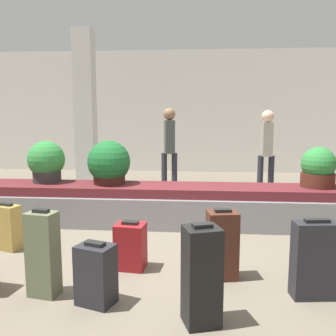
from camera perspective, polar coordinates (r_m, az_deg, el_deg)
ground_plane at (r=4.28m, az=-1.45°, el=-13.28°), size 18.00×18.00×0.00m
back_wall at (r=10.06m, az=2.33°, el=8.55°), size 18.00×0.06×3.20m
carousel at (r=5.39m, az=-0.00°, el=-5.68°), size 8.25×0.82×0.56m
pillar at (r=7.70m, az=-12.45°, el=8.39°), size 0.37×0.37×3.20m
suitcase_0 at (r=4.78m, az=-23.28°, el=-8.28°), size 0.34×0.26×0.55m
suitcase_1 at (r=3.91m, az=-5.74°, el=-11.73°), size 0.32×0.27×0.50m
suitcase_2 at (r=3.69m, az=8.24°, el=-11.51°), size 0.32×0.27×0.69m
suitcase_3 at (r=2.91m, az=5.14°, el=-16.03°), size 0.32×0.31×0.78m
suitcase_4 at (r=3.52m, az=21.45°, el=-12.90°), size 0.39×0.22×0.70m
suitcase_6 at (r=3.49m, az=-18.51°, el=-12.30°), size 0.28×0.22×0.77m
suitcase_7 at (r=3.28m, az=-10.93°, el=-15.61°), size 0.35×0.31×0.54m
potted_plant_0 at (r=5.84m, az=-18.04°, el=0.88°), size 0.54×0.54×0.61m
potted_plant_1 at (r=5.59m, az=21.92°, el=-0.06°), size 0.47×0.47×0.56m
potted_plant_2 at (r=5.48m, az=-8.99°, el=0.63°), size 0.62×0.62×0.63m
traveler_0 at (r=7.25m, az=0.21°, el=3.82°), size 0.31×0.35×1.67m
traveler_1 at (r=7.23m, az=14.80°, el=3.29°), size 0.31×0.32×1.63m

